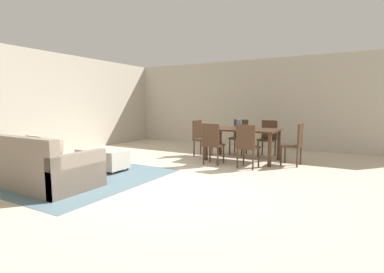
{
  "coord_description": "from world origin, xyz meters",
  "views": [
    {
      "loc": [
        2.57,
        -3.83,
        1.35
      ],
      "look_at": [
        -0.46,
        1.52,
        0.65
      ],
      "focal_mm": 26.97,
      "sensor_mm": 36.0,
      "label": 1
    }
  ],
  "objects_px": {
    "ottoman_table": "(103,158)",
    "dining_chair_head_east": "(295,142)",
    "vase_centerpiece": "(239,124)",
    "dining_table": "(243,132)",
    "dining_chair_head_west": "(200,136)",
    "dining_chair_far_right": "(268,136)",
    "couch": "(33,167)",
    "dining_chair_far_left": "(240,135)",
    "dining_chair_near_right": "(247,144)",
    "dining_chair_near_left": "(212,142)"
  },
  "relations": [
    {
      "from": "dining_chair_far_right",
      "to": "dining_chair_near_right",
      "type": "bearing_deg",
      "value": -89.97
    },
    {
      "from": "ottoman_table",
      "to": "dining_table",
      "type": "xyz_separation_m",
      "value": [
        2.12,
        2.4,
        0.43
      ]
    },
    {
      "from": "dining_chair_head_east",
      "to": "vase_centerpiece",
      "type": "bearing_deg",
      "value": 179.0
    },
    {
      "from": "couch",
      "to": "vase_centerpiece",
      "type": "relative_size",
      "value": 10.51
    },
    {
      "from": "dining_table",
      "to": "dining_chair_head_west",
      "type": "relative_size",
      "value": 1.79
    },
    {
      "from": "dining_chair_near_left",
      "to": "dining_chair_far_right",
      "type": "bearing_deg",
      "value": 64.83
    },
    {
      "from": "dining_chair_far_right",
      "to": "couch",
      "type": "bearing_deg",
      "value": -120.84
    },
    {
      "from": "dining_chair_near_left",
      "to": "dining_chair_far_right",
      "type": "distance_m",
      "value": 1.85
    },
    {
      "from": "ottoman_table",
      "to": "dining_chair_head_east",
      "type": "height_order",
      "value": "dining_chair_head_east"
    },
    {
      "from": "ottoman_table",
      "to": "dining_table",
      "type": "relative_size",
      "value": 0.63
    },
    {
      "from": "dining_table",
      "to": "dining_chair_head_east",
      "type": "xyz_separation_m",
      "value": [
        1.21,
        -0.02,
        -0.15
      ]
    },
    {
      "from": "dining_chair_near_right",
      "to": "vase_centerpiece",
      "type": "height_order",
      "value": "vase_centerpiece"
    },
    {
      "from": "dining_chair_far_left",
      "to": "dining_chair_far_right",
      "type": "height_order",
      "value": "same"
    },
    {
      "from": "dining_chair_head_east",
      "to": "vase_centerpiece",
      "type": "xyz_separation_m",
      "value": [
        -1.31,
        0.02,
        0.35
      ]
    },
    {
      "from": "dining_chair_near_right",
      "to": "vase_centerpiece",
      "type": "relative_size",
      "value": 4.31
    },
    {
      "from": "dining_chair_near_right",
      "to": "couch",
      "type": "bearing_deg",
      "value": -133.17
    },
    {
      "from": "dining_table",
      "to": "dining_chair_near_right",
      "type": "distance_m",
      "value": 0.92
    },
    {
      "from": "dining_chair_near_left",
      "to": "dining_chair_far_left",
      "type": "bearing_deg",
      "value": 89.09
    },
    {
      "from": "couch",
      "to": "dining_chair_head_east",
      "type": "height_order",
      "value": "dining_chair_head_east"
    },
    {
      "from": "couch",
      "to": "vase_centerpiece",
      "type": "distance_m",
      "value": 4.39
    },
    {
      "from": "dining_chair_near_right",
      "to": "dining_chair_far_left",
      "type": "xyz_separation_m",
      "value": [
        -0.76,
        1.63,
        0.0
      ]
    },
    {
      "from": "dining_chair_far_right",
      "to": "vase_centerpiece",
      "type": "bearing_deg",
      "value": -119.89
    },
    {
      "from": "dining_chair_far_left",
      "to": "dining_chair_near_right",
      "type": "bearing_deg",
      "value": -64.94
    },
    {
      "from": "dining_chair_far_left",
      "to": "dining_chair_head_east",
      "type": "bearing_deg",
      "value": -27.73
    },
    {
      "from": "ottoman_table",
      "to": "couch",
      "type": "bearing_deg",
      "value": -99.11
    },
    {
      "from": "dining_table",
      "to": "dining_chair_near_right",
      "type": "relative_size",
      "value": 1.79
    },
    {
      "from": "dining_chair_head_east",
      "to": "dining_chair_near_right",
      "type": "bearing_deg",
      "value": -135.95
    },
    {
      "from": "couch",
      "to": "dining_chair_far_left",
      "type": "distance_m",
      "value": 4.95
    },
    {
      "from": "dining_chair_near_left",
      "to": "vase_centerpiece",
      "type": "distance_m",
      "value": 0.96
    },
    {
      "from": "dining_chair_far_right",
      "to": "dining_chair_head_west",
      "type": "distance_m",
      "value": 1.74
    },
    {
      "from": "dining_chair_near_right",
      "to": "dining_chair_head_east",
      "type": "xyz_separation_m",
      "value": [
        0.82,
        0.8,
        0.0
      ]
    },
    {
      "from": "dining_table",
      "to": "dining_chair_head_west",
      "type": "bearing_deg",
      "value": 178.84
    },
    {
      "from": "dining_chair_near_left",
      "to": "dining_chair_near_right",
      "type": "bearing_deg",
      "value": 1.41
    },
    {
      "from": "dining_table",
      "to": "dining_chair_far_left",
      "type": "distance_m",
      "value": 0.91
    },
    {
      "from": "dining_chair_far_right",
      "to": "ottoman_table",
      "type": "bearing_deg",
      "value": -127.79
    },
    {
      "from": "ottoman_table",
      "to": "dining_chair_near_right",
      "type": "relative_size",
      "value": 1.13
    },
    {
      "from": "couch",
      "to": "dining_chair_far_left",
      "type": "height_order",
      "value": "dining_chair_far_left"
    },
    {
      "from": "dining_chair_head_east",
      "to": "couch",
      "type": "bearing_deg",
      "value": -133.79
    },
    {
      "from": "dining_table",
      "to": "ottoman_table",
      "type": "bearing_deg",
      "value": -131.51
    },
    {
      "from": "ottoman_table",
      "to": "dining_chair_head_east",
      "type": "relative_size",
      "value": 1.13
    },
    {
      "from": "dining_chair_head_west",
      "to": "ottoman_table",
      "type": "bearing_deg",
      "value": -111.86
    },
    {
      "from": "couch",
      "to": "dining_chair_near_left",
      "type": "height_order",
      "value": "dining_chair_near_left"
    },
    {
      "from": "dining_chair_far_left",
      "to": "couch",
      "type": "bearing_deg",
      "value": -113.39
    },
    {
      "from": "ottoman_table",
      "to": "dining_chair_near_right",
      "type": "distance_m",
      "value": 2.98
    },
    {
      "from": "couch",
      "to": "dining_chair_near_right",
      "type": "bearing_deg",
      "value": 46.83
    },
    {
      "from": "dining_chair_head_east",
      "to": "dining_chair_far_right",
      "type": "bearing_deg",
      "value": 133.8
    },
    {
      "from": "dining_table",
      "to": "dining_chair_near_left",
      "type": "bearing_deg",
      "value": -115.53
    },
    {
      "from": "ottoman_table",
      "to": "dining_chair_far_left",
      "type": "height_order",
      "value": "dining_chair_far_left"
    },
    {
      "from": "dining_chair_near_right",
      "to": "dining_chair_far_right",
      "type": "xyz_separation_m",
      "value": [
        -0.0,
        1.66,
        0.0
      ]
    },
    {
      "from": "dining_chair_near_left",
      "to": "dining_chair_near_right",
      "type": "height_order",
      "value": "same"
    }
  ]
}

